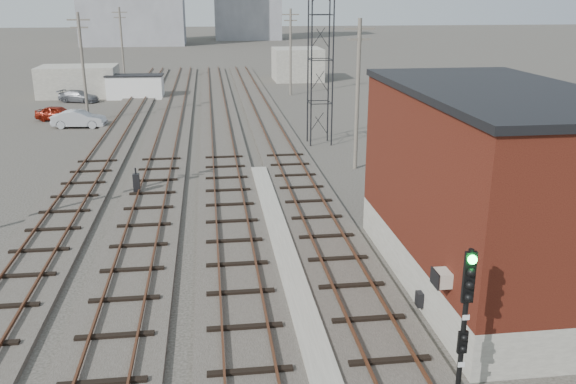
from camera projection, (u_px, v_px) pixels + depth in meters
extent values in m
plane|color=#282621|center=(230.00, 93.00, 67.22)|extent=(320.00, 320.00, 0.00)
cube|color=#332D28|center=(272.00, 132.00, 47.67)|extent=(3.20, 90.00, 0.20)
cube|color=#4C2816|center=(263.00, 129.00, 47.51)|extent=(0.07, 90.00, 0.12)
cube|color=#4C2816|center=(281.00, 128.00, 47.69)|extent=(0.07, 90.00, 0.12)
cube|color=#332D28|center=(221.00, 133.00, 47.18)|extent=(3.20, 90.00, 0.20)
cube|color=#4C2816|center=(212.00, 130.00, 47.02)|extent=(0.07, 90.00, 0.12)
cube|color=#4C2816|center=(230.00, 130.00, 47.19)|extent=(0.07, 90.00, 0.12)
cube|color=#332D28|center=(169.00, 134.00, 46.68)|extent=(3.20, 90.00, 0.20)
cube|color=#4C2816|center=(159.00, 132.00, 46.52)|extent=(0.07, 90.00, 0.12)
cube|color=#4C2816|center=(178.00, 131.00, 46.70)|extent=(0.07, 90.00, 0.12)
cube|color=#332D28|center=(115.00, 136.00, 46.19)|extent=(3.20, 90.00, 0.20)
cube|color=#4C2816|center=(105.00, 133.00, 46.03)|extent=(0.07, 90.00, 0.12)
cube|color=#4C2816|center=(125.00, 133.00, 46.21)|extent=(0.07, 90.00, 0.12)
cube|color=gray|center=(289.00, 266.00, 23.81)|extent=(0.90, 28.00, 0.26)
cube|color=gray|center=(482.00, 263.00, 22.60)|extent=(6.00, 12.00, 1.50)
cube|color=#532213|center=(492.00, 172.00, 21.53)|extent=(6.00, 12.00, 5.50)
cube|color=black|center=(501.00, 91.00, 20.66)|extent=(6.20, 12.20, 0.25)
cube|color=beige|center=(442.00, 278.00, 17.96)|extent=(0.45, 0.62, 0.45)
cube|color=black|center=(419.00, 299.00, 20.40)|extent=(0.20, 0.35, 0.50)
cylinder|color=black|center=(312.00, 38.00, 41.20)|extent=(0.10, 0.10, 15.00)
cylinder|color=black|center=(334.00, 38.00, 41.39)|extent=(0.10, 0.10, 15.00)
cylinder|color=black|center=(308.00, 37.00, 42.62)|extent=(0.10, 0.10, 15.00)
cylinder|color=black|center=(329.00, 36.00, 42.80)|extent=(0.10, 0.10, 15.00)
cylinder|color=#595147|center=(83.00, 69.00, 50.14)|extent=(0.24, 0.24, 9.00)
cube|color=#595147|center=(78.00, 20.00, 48.95)|extent=(1.80, 0.12, 0.12)
cube|color=#595147|center=(79.00, 27.00, 49.13)|extent=(1.40, 0.12, 0.12)
cylinder|color=#595147|center=(122.00, 46.00, 73.74)|extent=(0.24, 0.24, 9.00)
cube|color=#595147|center=(119.00, 12.00, 72.55)|extent=(1.80, 0.12, 0.12)
cube|color=#595147|center=(120.00, 18.00, 72.73)|extent=(1.40, 0.12, 0.12)
cylinder|color=#595147|center=(357.00, 96.00, 36.43)|extent=(0.24, 0.24, 9.00)
cube|color=#595147|center=(360.00, 29.00, 35.24)|extent=(1.80, 0.12, 0.12)
cube|color=#595147|center=(359.00, 39.00, 35.42)|extent=(1.40, 0.12, 0.12)
cylinder|color=#595147|center=(291.00, 53.00, 64.76)|extent=(0.24, 0.24, 9.00)
cube|color=#595147|center=(291.00, 14.00, 63.56)|extent=(1.80, 0.12, 0.12)
cube|color=#595147|center=(291.00, 20.00, 63.75)|extent=(1.40, 0.12, 0.12)
cube|color=gray|center=(79.00, 81.00, 64.75)|extent=(8.00, 5.00, 3.20)
cube|color=gray|center=(297.00, 64.00, 77.16)|extent=(6.00, 6.00, 4.00)
cylinder|color=black|center=(463.00, 332.00, 15.12)|extent=(0.13, 0.13, 4.46)
cube|color=black|center=(469.00, 277.00, 14.64)|extent=(0.29, 0.10, 1.34)
sphere|color=#0CE533|center=(472.00, 260.00, 14.40)|extent=(0.22, 0.22, 0.22)
sphere|color=black|center=(471.00, 272.00, 14.50)|extent=(0.22, 0.22, 0.22)
sphere|color=black|center=(470.00, 285.00, 14.61)|extent=(0.22, 0.22, 0.22)
sphere|color=black|center=(469.00, 298.00, 14.71)|extent=(0.22, 0.22, 0.22)
cube|color=black|center=(463.00, 342.00, 15.19)|extent=(0.25, 0.09, 0.61)
cube|color=white|center=(466.00, 318.00, 14.91)|extent=(0.18, 0.02, 0.13)
cube|color=white|center=(461.00, 365.00, 15.32)|extent=(0.18, 0.02, 0.13)
cube|color=black|center=(136.00, 184.00, 32.46)|extent=(0.33, 0.33, 1.09)
cylinder|color=black|center=(135.00, 171.00, 32.24)|extent=(0.09, 0.09, 0.33)
cube|color=silver|center=(135.00, 87.00, 63.50)|extent=(5.74, 2.56, 2.36)
cube|color=black|center=(134.00, 75.00, 63.13)|extent=(5.94, 2.75, 0.11)
imported|color=maroon|center=(58.00, 113.00, 52.15)|extent=(4.05, 2.57, 1.29)
imported|color=#AAACB2|center=(79.00, 119.00, 49.47)|extent=(4.38, 1.87, 1.41)
imported|color=slate|center=(79.00, 96.00, 61.44)|extent=(4.41, 2.93, 1.19)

